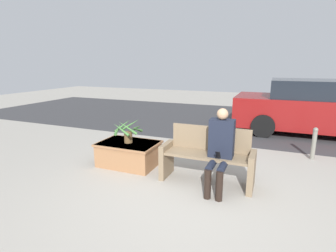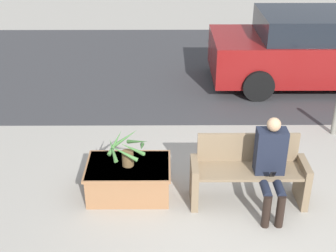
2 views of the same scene
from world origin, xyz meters
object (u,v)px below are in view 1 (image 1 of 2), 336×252
(parked_car, at_px, (317,108))
(planter_box, at_px, (129,153))
(person_seated, at_px, (220,146))
(bench, at_px, (207,157))
(bollard_post, at_px, (314,143))
(potted_plant, at_px, (128,131))

(parked_car, bearing_deg, planter_box, -132.34)
(person_seated, xyz_separation_m, parked_car, (1.81, 4.30, 0.04))
(bench, relative_size, parked_car, 0.35)
(person_seated, distance_m, bollard_post, 2.56)
(person_seated, xyz_separation_m, bollard_post, (1.53, 2.03, -0.34))
(potted_plant, distance_m, parked_car, 5.38)
(planter_box, bearing_deg, person_seated, -10.29)
(bench, bearing_deg, parked_car, 63.68)
(parked_car, bearing_deg, bollard_post, -96.95)
(bench, bearing_deg, person_seated, -38.32)
(person_seated, bearing_deg, planter_box, 169.71)
(bench, distance_m, person_seated, 0.40)
(parked_car, distance_m, bollard_post, 2.32)
(person_seated, bearing_deg, parked_car, 67.25)
(parked_car, xyz_separation_m, bollard_post, (-0.28, -2.28, -0.38))
(person_seated, xyz_separation_m, planter_box, (-1.82, 0.33, -0.45))
(bench, distance_m, bollard_post, 2.55)
(potted_plant, height_order, bollard_post, potted_plant)
(bollard_post, bearing_deg, planter_box, -153.06)
(planter_box, height_order, potted_plant, potted_plant)
(planter_box, xyz_separation_m, parked_car, (3.62, 3.97, 0.49))
(person_seated, height_order, planter_box, person_seated)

